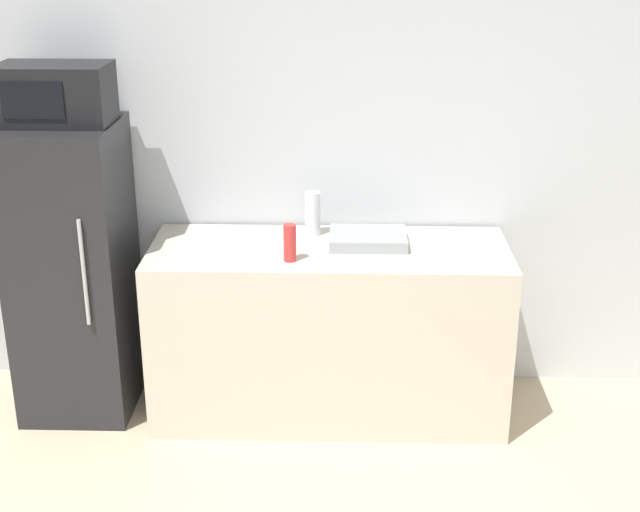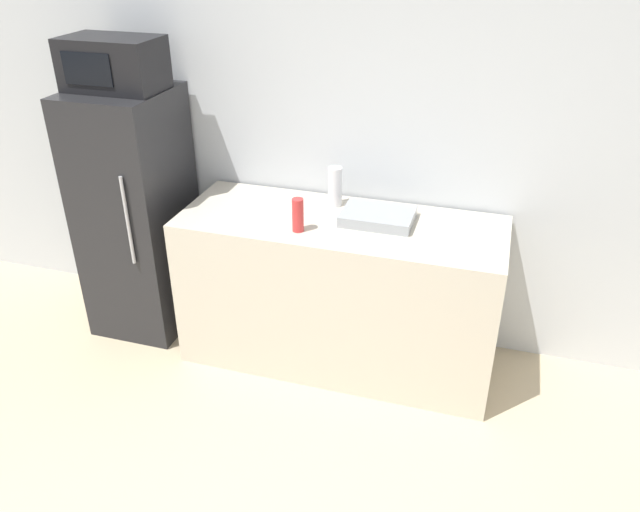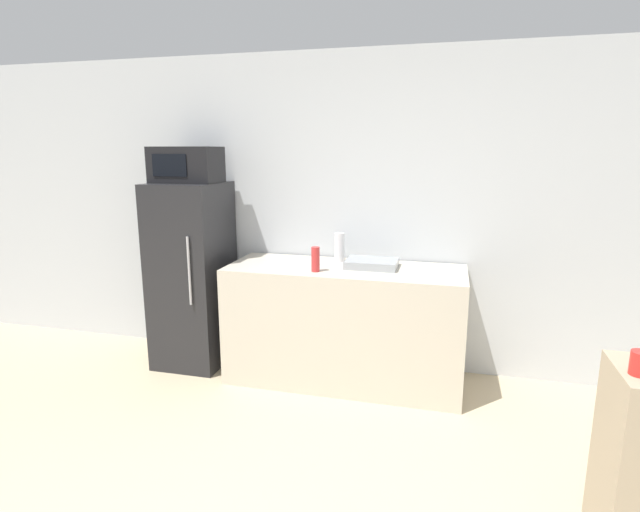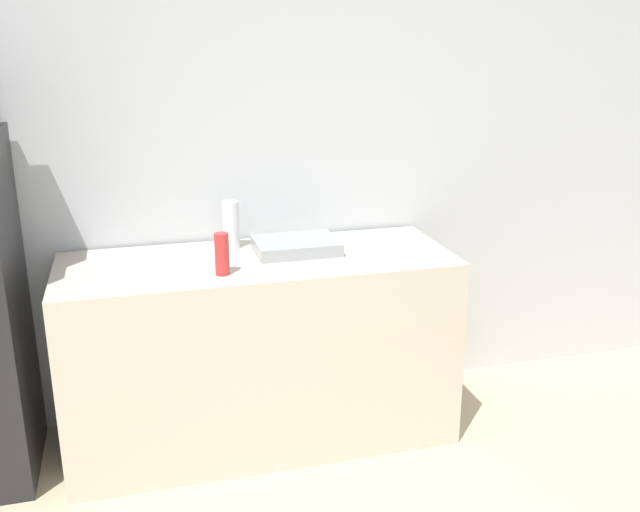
{
  "view_description": "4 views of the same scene",
  "coord_description": "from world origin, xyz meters",
  "px_view_note": "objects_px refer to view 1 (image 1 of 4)",
  "views": [
    {
      "loc": [
        0.06,
        -1.86,
        2.51
      ],
      "look_at": [
        -0.04,
        1.71,
        1.14
      ],
      "focal_mm": 50.0,
      "sensor_mm": 36.0,
      "label": 1
    },
    {
      "loc": [
        0.79,
        -0.66,
        2.43
      ],
      "look_at": [
        0.11,
        1.6,
        1.14
      ],
      "focal_mm": 35.0,
      "sensor_mm": 36.0,
      "label": 2
    },
    {
      "loc": [
        0.75,
        -1.3,
        1.82
      ],
      "look_at": [
        -0.02,
        1.64,
        1.17
      ],
      "focal_mm": 28.0,
      "sensor_mm": 36.0,
      "label": 3
    },
    {
      "loc": [
        -0.56,
        -0.75,
        1.94
      ],
      "look_at": [
        0.14,
        1.83,
        1.1
      ],
      "focal_mm": 40.0,
      "sensor_mm": 36.0,
      "label": 4
    }
  ],
  "objects_px": {
    "bottle_tall": "(313,213)",
    "bottle_short": "(290,243)",
    "microwave": "(54,94)",
    "refrigerator": "(74,270)"
  },
  "relations": [
    {
      "from": "refrigerator",
      "to": "bottle_short",
      "type": "distance_m",
      "value": 1.19
    },
    {
      "from": "refrigerator",
      "to": "bottle_tall",
      "type": "relative_size",
      "value": 6.67
    },
    {
      "from": "bottle_tall",
      "to": "bottle_short",
      "type": "relative_size",
      "value": 1.25
    },
    {
      "from": "bottle_short",
      "to": "refrigerator",
      "type": "bearing_deg",
      "value": 169.37
    },
    {
      "from": "microwave",
      "to": "bottle_tall",
      "type": "xyz_separation_m",
      "value": [
        1.25,
        0.17,
        -0.65
      ]
    },
    {
      "from": "refrigerator",
      "to": "bottle_short",
      "type": "relative_size",
      "value": 8.35
    },
    {
      "from": "refrigerator",
      "to": "bottle_short",
      "type": "xyz_separation_m",
      "value": [
        1.15,
        -0.22,
        0.24
      ]
    },
    {
      "from": "microwave",
      "to": "bottle_short",
      "type": "relative_size",
      "value": 2.9
    },
    {
      "from": "bottle_tall",
      "to": "bottle_short",
      "type": "distance_m",
      "value": 0.4
    },
    {
      "from": "microwave",
      "to": "bottle_tall",
      "type": "bearing_deg",
      "value": 7.8
    }
  ]
}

